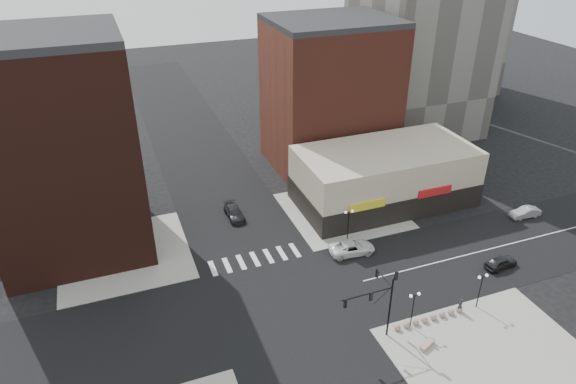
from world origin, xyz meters
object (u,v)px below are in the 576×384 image
dark_sedan_east (501,262)px  street_lamp_ne (349,217)px  street_lamp_se_a (414,302)px  silver_sedan (525,212)px  street_lamp_se_b (482,283)px  white_suv (352,248)px  stone_bench (427,345)px  traffic_signal (380,296)px  pedestrian (460,305)px  dark_sedan_north (234,213)px

dark_sedan_east → street_lamp_ne: bearing=45.4°
street_lamp_se_a → silver_sedan: 28.77m
dark_sedan_east → silver_sedan: (10.72, 7.77, -0.01)m
street_lamp_se_b → silver_sedan: 21.88m
street_lamp_se_b → white_suv: (-7.78, 13.24, -2.52)m
white_suv → dark_sedan_east: size_ratio=1.35×
stone_bench → traffic_signal: bearing=119.1°
street_lamp_se_a → street_lamp_ne: (1.00, 16.00, 0.00)m
street_lamp_se_a → street_lamp_ne: bearing=86.4°
dark_sedan_east → pedestrian: bearing=110.9°
traffic_signal → street_lamp_se_a: bearing=-2.6°
dark_sedan_east → traffic_signal: bearing=97.6°
dark_sedan_east → pedestrian: (-9.26, -4.67, 0.28)m
white_suv → silver_sedan: size_ratio=1.33×
white_suv → dark_sedan_north: size_ratio=1.14×
white_suv → pedestrian: 14.39m
traffic_signal → street_lamp_se_b: 11.88m
dark_sedan_east → stone_bench: dark_sedan_east is taller
street_lamp_se_a → dark_sedan_east: bearing=17.2°
white_suv → pedestrian: size_ratio=3.23×
traffic_signal → white_suv: traffic_signal is taller
dark_sedan_east → stone_bench: size_ratio=2.07×
street_lamp_se_b → stone_bench: size_ratio=2.10×
street_lamp_se_a → street_lamp_se_b: size_ratio=1.00×
street_lamp_se_b → street_lamp_ne: size_ratio=1.00×
silver_sedan → white_suv: bearing=-88.0°
traffic_signal → street_lamp_ne: (4.76, 15.83, -1.67)m
dark_sedan_north → stone_bench: bearing=-71.2°
street_lamp_se_b → silver_sedan: street_lamp_se_b is taller
street_lamp_se_b → dark_sedan_east: 8.88m
traffic_signal → street_lamp_se_b: bearing=-0.8°
street_lamp_se_b → dark_sedan_north: (-18.85, 26.19, -2.58)m
street_lamp_se_a → street_lamp_ne: 16.03m
white_suv → street_lamp_se_a: bearing=-175.6°
street_lamp_ne → dark_sedan_north: street_lamp_ne is taller
street_lamp_se_b → white_suv: bearing=120.4°
street_lamp_ne → dark_sedan_east: street_lamp_ne is taller
silver_sedan → dark_sedan_north: size_ratio=0.86×
street_lamp_se_b → pedestrian: street_lamp_se_b is taller
traffic_signal → stone_bench: 6.69m
street_lamp_ne → pedestrian: (4.84, -16.00, -2.31)m
street_lamp_se_b → silver_sedan: (17.81, 12.44, -2.60)m
street_lamp_se_b → dark_sedan_north: 32.37m
street_lamp_se_a → pedestrian: 6.28m
dark_sedan_east → pedestrian: 10.37m
street_lamp_ne → traffic_signal: bearing=-106.7°
stone_bench → dark_sedan_north: bearing=89.0°
dark_sedan_east → dark_sedan_north: dark_sedan_north is taller
white_suv → stone_bench: bearing=-175.4°
dark_sedan_north → stone_bench: (10.84, -29.11, -0.35)m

